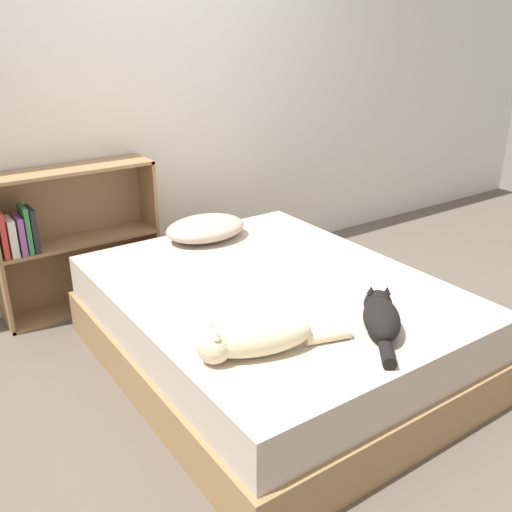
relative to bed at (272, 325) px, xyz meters
The scene contains 7 objects.
ground_plane 0.23m from the bed, ahead, with size 8.00×8.00×0.00m, color brown.
wall_back 1.70m from the bed, 90.00° to the left, with size 8.00×0.06×2.50m.
bed is the anchor object (origin of this frame).
pillow 0.80m from the bed, 86.63° to the left, with size 0.50×0.36×0.13m.
cat_light 0.73m from the bed, 132.48° to the right, with size 0.63×0.27×0.16m.
cat_dark 0.70m from the bed, 80.29° to the right, with size 0.37×0.41×0.15m.
bookshelf 1.40m from the bed, 117.16° to the left, with size 0.96×0.26×0.89m.
Camera 1 is at (-1.53, -2.07, 1.68)m, focal length 40.00 mm.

